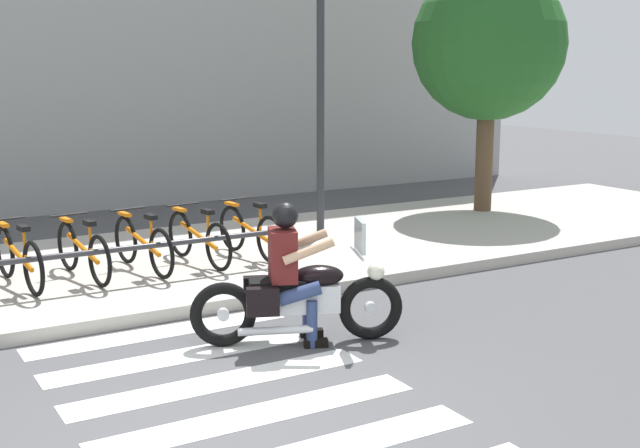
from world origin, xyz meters
The scene contains 16 objects.
ground_plane centered at (0.00, 0.00, 0.00)m, with size 48.00×48.00×0.00m, color #4C4C4F.
sidewalk centered at (0.00, 4.91, 0.07)m, with size 24.00×4.40×0.15m, color #B7B2A8.
crosswalk_stripe_2 centered at (0.37, 0.00, 0.00)m, with size 2.80×0.40×0.01m, color white.
crosswalk_stripe_3 centered at (0.37, 0.80, 0.00)m, with size 2.80×0.40×0.01m, color white.
crosswalk_stripe_4 centered at (0.37, 1.60, 0.00)m, with size 2.80×0.40×0.01m, color white.
crosswalk_stripe_5 centered at (0.37, 2.40, 0.00)m, with size 2.80×0.40×0.01m, color white.
motorcycle centered at (1.50, 1.38, 0.47)m, with size 2.06×0.97×1.25m.
rider centered at (1.43, 1.41, 0.84)m, with size 0.75×0.68×1.45m.
bicycle_1 centered at (-0.63, 4.46, 0.51)m, with size 0.48×1.69×0.79m.
bicycle_2 centered at (0.13, 4.46, 0.50)m, with size 0.48×1.66×0.77m.
bicycle_3 centered at (0.90, 4.46, 0.50)m, with size 0.48×1.67×0.78m.
bicycle_4 centered at (1.67, 4.46, 0.50)m, with size 0.48×1.67×0.77m.
bicycle_5 centered at (2.43, 4.46, 0.51)m, with size 0.48×1.62×0.79m.
bike_rack centered at (0.52, 3.90, 0.57)m, with size 4.43×0.07×0.49m.
street_lamp centered at (4.04, 5.31, 2.68)m, with size 0.28×0.28×4.43m.
tree_near_rack centered at (7.70, 5.71, 3.11)m, with size 2.71×2.71×4.49m.
Camera 1 is at (-2.38, -5.70, 2.81)m, focal length 46.68 mm.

